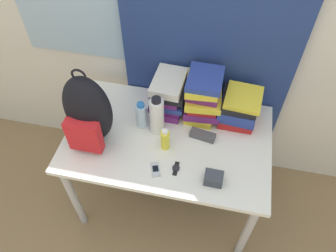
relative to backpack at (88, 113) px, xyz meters
name	(u,v)px	position (x,y,z in m)	size (l,w,h in m)	color
ground_plane	(156,243)	(0.42, -0.28, -0.95)	(12.00, 12.00, 0.00)	#8C704C
wall_back	(185,15)	(0.42, 0.56, 0.30)	(6.00, 0.06, 2.50)	silver
curtain_blue	(211,24)	(0.57, 0.51, 0.30)	(1.03, 0.04, 2.50)	navy
desk	(168,146)	(0.42, 0.10, -0.31)	(1.21, 0.76, 0.72)	silver
backpack	(88,113)	(0.00, 0.00, 0.00)	(0.27, 0.23, 0.52)	black
book_stack_left	(169,94)	(0.38, 0.33, -0.10)	(0.22, 0.27, 0.24)	#6B2370
book_stack_center	(203,96)	(0.59, 0.33, -0.07)	(0.23, 0.29, 0.31)	yellow
book_stack_right	(239,107)	(0.81, 0.33, -0.12)	(0.24, 0.29, 0.21)	red
water_bottle	(142,115)	(0.25, 0.16, -0.14)	(0.07, 0.07, 0.18)	silver
sports_bottle	(157,116)	(0.35, 0.14, -0.10)	(0.08, 0.08, 0.27)	white
sunscreen_bottle	(165,140)	(0.42, 0.02, -0.15)	(0.05, 0.05, 0.15)	yellow
cell_phone	(156,169)	(0.41, -0.14, -0.22)	(0.07, 0.10, 0.02)	#B7BCC6
sunglasses_case	(203,135)	(0.62, 0.14, -0.21)	(0.16, 0.08, 0.04)	#47474C
camera_pouch	(214,178)	(0.72, -0.14, -0.19)	(0.10, 0.08, 0.06)	#383D47
wristwatch	(176,168)	(0.51, -0.11, -0.22)	(0.04, 0.09, 0.01)	black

